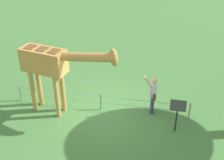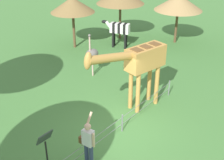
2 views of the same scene
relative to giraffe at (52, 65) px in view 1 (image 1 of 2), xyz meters
name	(u,v)px [view 1 (image 1 of 2)]	position (x,y,z in m)	size (l,w,h in m)	color
ground_plane	(100,112)	(1.71, 0.30, -2.15)	(60.00, 60.00, 0.00)	#427538
giraffe	(52,65)	(0.00, 0.00, 0.00)	(3.85, 1.23, 3.24)	#BC8942
visitor	(153,93)	(3.76, 0.68, -1.25)	(0.55, 0.58, 1.77)	navy
info_sign	(178,110)	(4.69, -0.29, -1.20)	(0.56, 0.21, 1.32)	black
wire_fence	(101,101)	(1.71, 0.49, -1.74)	(7.05, 0.05, 0.75)	slate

